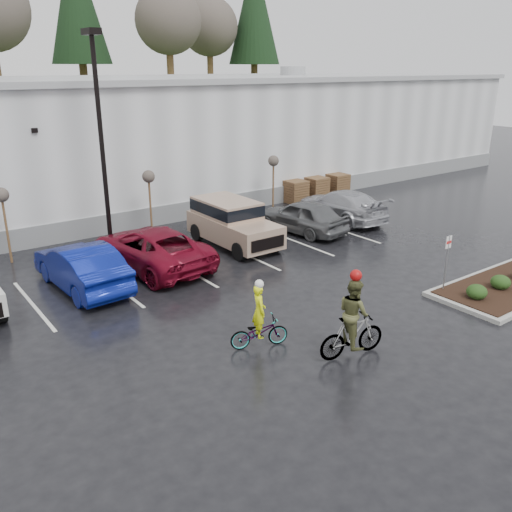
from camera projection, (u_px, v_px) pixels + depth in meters
ground at (376, 323)px, 17.44m from camera, size 120.00×120.00×0.00m
warehouse at (105, 139)px, 32.91m from camera, size 60.50×15.50×7.20m
wooded_ridge at (11, 121)px, 50.58m from camera, size 80.00×25.00×6.00m
lamppost at (100, 121)px, 22.41m from camera, size 0.50×1.00×9.22m
sapling_west at (2, 199)px, 21.91m from camera, size 0.60×0.60×3.20m
sapling_mid at (149, 180)px, 25.55m from camera, size 0.60×0.60×3.20m
sapling_east at (273, 164)px, 29.76m from camera, size 0.60×0.60×3.20m
pallet_stack_a at (295, 192)px, 32.60m from camera, size 1.20×1.20×1.35m
pallet_stack_b at (316, 188)px, 33.55m from camera, size 1.20×1.20×1.35m
pallet_stack_c at (337, 184)px, 34.56m from camera, size 1.20×1.20×1.35m
shrub_a at (477, 292)px, 18.78m from camera, size 0.70×0.70×0.52m
shrub_b at (501, 282)px, 19.62m from camera, size 0.70×0.70×0.52m
fire_lane_sign at (447, 257)px, 19.25m from camera, size 0.30×0.05×2.20m
car_blue at (81, 266)px, 19.88m from camera, size 2.10×5.30×1.72m
car_red at (151, 248)px, 21.99m from camera, size 3.42×6.33×1.69m
suv_tan at (234, 224)px, 24.61m from camera, size 2.20×5.10×2.06m
car_grey at (302, 216)px, 26.68m from camera, size 2.59×5.06×1.65m
car_far_silver at (341, 205)px, 28.84m from camera, size 2.51×5.67×1.62m
cyclist_hivis at (259, 326)px, 15.76m from camera, size 1.85×1.15×2.12m
cyclist_olive at (353, 326)px, 15.17m from camera, size 2.09×1.05×2.62m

